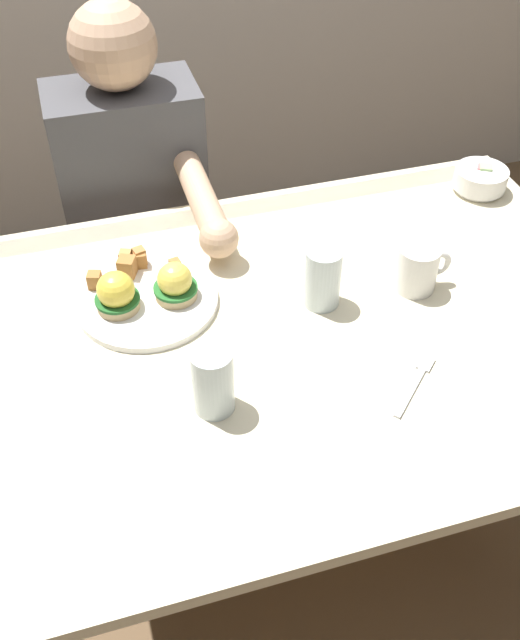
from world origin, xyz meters
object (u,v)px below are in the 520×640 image
fruit_bowl (480,179)px  water_glass_far (322,280)px  water_glass_near (213,384)px  diner_person (138,209)px  coffee_mug (418,267)px  dining_table (319,362)px  eggs_benedict_plate (145,293)px  fork (416,382)px

fruit_bowl → water_glass_far: water_glass_far is taller
water_glass_near → water_glass_far: (0.26, 0.19, 0.00)m
water_glass_near → diner_person: (-0.01, 0.74, -0.14)m
coffee_mug → water_glass_near: bearing=-157.9°
coffee_mug → water_glass_near: size_ratio=0.89×
dining_table → coffee_mug: coffee_mug is taller
eggs_benedict_plate → water_glass_far: size_ratio=2.20×
fork → water_glass_near: bearing=171.9°
dining_table → water_glass_near: bearing=-150.4°
fork → diner_person: bearing=114.4°
coffee_mug → water_glass_far: 0.19m
fruit_bowl → water_glass_far: (-0.48, -0.26, 0.02)m
fork → eggs_benedict_plate: bearing=140.8°
dining_table → water_glass_far: (0.02, 0.06, 0.16)m
water_glass_near → fork: bearing=-8.1°
dining_table → diner_person: (-0.25, 0.60, 0.02)m
fruit_bowl → coffee_mug: size_ratio=1.08×
dining_table → fruit_bowl: (0.50, 0.32, 0.14)m
water_glass_far → fork: bearing=-70.9°
fork → water_glass_near: (-0.34, 0.05, 0.05)m
dining_table → water_glass_near: (-0.24, -0.14, 0.16)m
dining_table → fruit_bowl: size_ratio=10.00×
diner_person → fork: bearing=-65.6°
fork → water_glass_far: water_glass_far is taller
fruit_bowl → fork: 0.64m
water_glass_near → diner_person: diner_person is taller
eggs_benedict_plate → coffee_mug: coffee_mug is taller
fork → diner_person: size_ratio=0.11×
fruit_bowl → fork: fruit_bowl is taller
dining_table → water_glass_far: size_ratio=9.78×
coffee_mug → water_glass_far: bearing=176.8°
eggs_benedict_plate → diner_person: (0.05, 0.45, -0.12)m
coffee_mug → fork: (-0.11, -0.23, -0.05)m
fruit_bowl → coffee_mug: bearing=-136.8°
fork → dining_table: bearing=118.8°
diner_person → coffee_mug: bearing=-50.1°
fork → fruit_bowl: bearing=51.7°
dining_table → eggs_benedict_plate: bearing=154.3°
coffee_mug → diner_person: size_ratio=0.10×
water_glass_far → eggs_benedict_plate: bearing=164.5°
fork → water_glass_far: bearing=109.1°
coffee_mug → water_glass_far: water_glass_far is taller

